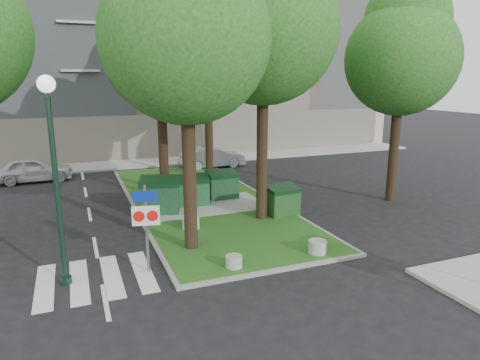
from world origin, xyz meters
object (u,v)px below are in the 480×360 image
tree_street_right (403,48)px  dumpster_a (160,195)px  bollard_right (317,247)px  car_white (33,169)px  dumpster_b (193,190)px  tree_median_near_left (188,22)px  bollard_mid (191,223)px  car_silver (212,157)px  bollard_left (234,261)px  tree_median_far (208,27)px  street_lamp (54,158)px  tree_median_near_right (265,14)px  dumpster_c (222,185)px  tree_median_mid (161,48)px  dumpster_d (282,200)px  litter_bin (227,182)px  traffic_sign_pole (146,217)px

tree_street_right → dumpster_a: 12.50m
bollard_right → car_white: car_white is taller
dumpster_b → tree_median_near_left: bearing=-99.2°
bollard_mid → car_white: (-6.07, 11.20, 0.36)m
car_silver → bollard_left: bearing=160.6°
tree_median_far → dumpster_b: tree_median_far is taller
dumpster_b → street_lamp: bearing=-125.9°
tree_median_near_right → car_white: bearing=130.0°
tree_median_far → dumpster_c: (-0.76, -4.10, -7.56)m
tree_street_right → car_silver: tree_street_right is taller
tree_median_mid → dumpster_b: (0.84, -1.63, -6.22)m
dumpster_c → car_white: (-8.63, 7.54, -0.05)m
dumpster_d → street_lamp: (-8.44, -3.13, 2.89)m
tree_median_near_right → car_white: tree_median_near_right is taller
tree_median_near_left → tree_median_far: 10.24m
tree_street_right → dumpster_b: size_ratio=6.53×
street_lamp → bollard_mid: bearing=32.5°
dumpster_b → car_white: 10.70m
tree_street_right → dumpster_b: 11.32m
dumpster_d → bollard_right: dumpster_d is taller
bollard_mid → litter_bin: (3.33, 5.08, 0.16)m
tree_median_mid → dumpster_c: (2.44, -1.10, -6.22)m
tree_median_near_left → tree_median_far: size_ratio=0.88×
tree_median_far → tree_street_right: 9.85m
dumpster_c → bollard_mid: (-2.55, -3.66, -0.41)m
dumpster_b → street_lamp: street_lamp is taller
street_lamp → dumpster_d: bearing=20.3°
bollard_left → car_silver: size_ratio=0.12×
tree_median_near_right → bollard_mid: bearing=-175.2°
tree_median_near_right → tree_median_far: bearing=88.5°
bollard_mid → tree_median_far: bearing=66.9°
tree_median_near_left → tree_median_mid: 6.53m
tree_median_mid → litter_bin: 7.24m
dumpster_c → street_lamp: size_ratio=0.25×
bollard_right → dumpster_d: bearing=78.7°
tree_median_near_left → dumpster_a: 7.73m
tree_median_near_right → bollard_left: (-2.82, -4.06, -7.69)m
tree_median_near_left → traffic_sign_pole: bearing=-146.0°
dumpster_c → dumpster_d: (1.47, -3.34, -0.04)m
bollard_right → street_lamp: size_ratio=0.10×
tree_median_far → bollard_left: 14.39m
tree_median_near_right → traffic_sign_pole: bearing=-148.8°
dumpster_b → car_white: bearing=137.3°
tree_street_right → dumpster_d: size_ratio=7.01×
litter_bin → dumpster_b: bearing=-140.6°
bollard_left → traffic_sign_pole: 2.93m
tree_median_mid → tree_median_far: (3.20, 3.00, 1.34)m
street_lamp → car_white: bearing=96.7°
tree_median_far → dumpster_a: 9.96m
tree_median_near_right → tree_median_far: 7.51m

